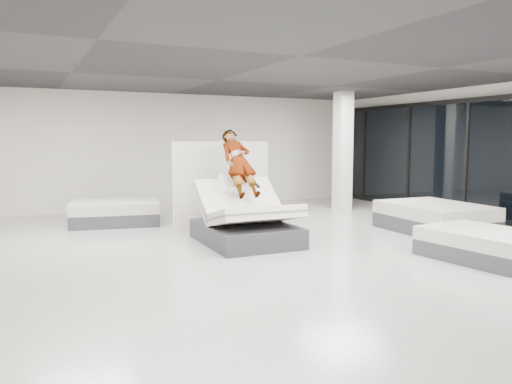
% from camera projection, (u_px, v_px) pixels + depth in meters
% --- Properties ---
extents(room, '(14.00, 14.04, 3.20)m').
position_uv_depth(room, '(299.00, 160.00, 7.82)').
color(room, beige).
rests_on(room, ground).
extents(hero_bed, '(1.59, 2.08, 1.28)m').
position_uv_depth(hero_bed, '(246.00, 222.00, 9.25)').
color(hero_bed, '#39393E').
rests_on(hero_bed, floor).
extents(person, '(0.61, 1.46, 1.37)m').
position_uv_depth(person, '(239.00, 175.00, 9.45)').
color(person, slate).
rests_on(person, hero_bed).
extents(remote, '(0.05, 0.14, 0.08)m').
position_uv_depth(remote, '(257.00, 186.00, 9.24)').
color(remote, black).
rests_on(remote, person).
extents(divider_panel, '(2.07, 0.30, 1.88)m').
position_uv_depth(divider_panel, '(222.00, 186.00, 10.60)').
color(divider_panel, white).
rests_on(divider_panel, floor).
extents(flat_bed_right_far, '(1.70, 2.20, 0.58)m').
position_uv_depth(flat_bed_right_far, '(435.00, 218.00, 10.44)').
color(flat_bed_right_far, '#39393E').
rests_on(flat_bed_right_far, floor).
extents(flat_bed_right_near, '(1.49, 1.88, 0.48)m').
position_uv_depth(flat_bed_right_near, '(484.00, 245.00, 8.00)').
color(flat_bed_right_near, '#39393E').
rests_on(flat_bed_right_near, floor).
extents(flat_bed_left_far, '(2.15, 1.76, 0.53)m').
position_uv_depth(flat_bed_left_far, '(115.00, 212.00, 11.38)').
color(flat_bed_left_far, '#39393E').
rests_on(flat_bed_left_far, floor).
extents(column, '(0.40, 0.40, 3.20)m').
position_uv_depth(column, '(343.00, 151.00, 13.57)').
color(column, white).
rests_on(column, floor).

